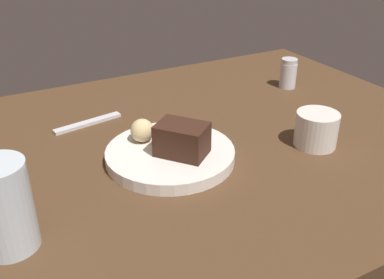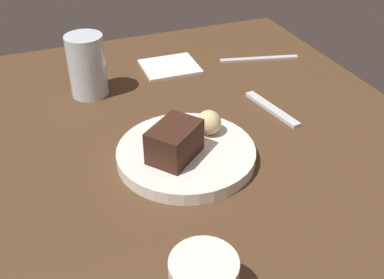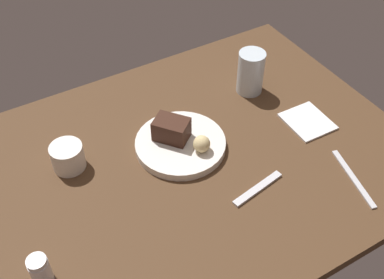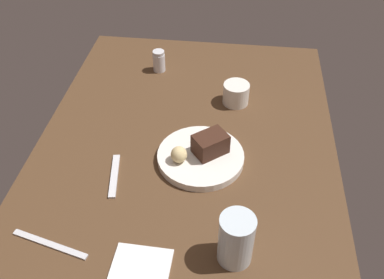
% 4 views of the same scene
% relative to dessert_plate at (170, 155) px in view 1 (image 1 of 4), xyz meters
% --- Properties ---
extents(dining_table, '(1.20, 0.84, 0.03)m').
position_rel_dessert_plate_xyz_m(dining_table, '(-0.04, -0.05, -0.03)').
color(dining_table, '#4C331E').
rests_on(dining_table, ground).
extents(dessert_plate, '(0.23, 0.23, 0.02)m').
position_rel_dessert_plate_xyz_m(dessert_plate, '(0.00, 0.00, 0.00)').
color(dessert_plate, white).
rests_on(dessert_plate, dining_table).
extents(chocolate_cake_slice, '(0.10, 0.11, 0.06)m').
position_rel_dessert_plate_xyz_m(chocolate_cake_slice, '(-0.01, 0.02, 0.04)').
color(chocolate_cake_slice, '#381E14').
rests_on(chocolate_cake_slice, dessert_plate).
extents(bread_roll, '(0.04, 0.04, 0.04)m').
position_rel_dessert_plate_xyz_m(bread_roll, '(0.03, -0.05, 0.03)').
color(bread_roll, '#DBC184').
rests_on(bread_roll, dessert_plate).
extents(salt_shaker, '(0.04, 0.04, 0.07)m').
position_rel_dessert_plate_xyz_m(salt_shaker, '(-0.42, -0.19, 0.03)').
color(salt_shaker, silver).
rests_on(salt_shaker, dining_table).
extents(water_glass, '(0.08, 0.08, 0.13)m').
position_rel_dessert_plate_xyz_m(water_glass, '(0.29, 0.10, 0.05)').
color(water_glass, silver).
rests_on(water_glass, dining_table).
extents(coffee_cup, '(0.08, 0.08, 0.07)m').
position_rel_dessert_plate_xyz_m(coffee_cup, '(-0.27, 0.08, 0.02)').
color(coffee_cup, silver).
rests_on(coffee_cup, dining_table).
extents(dessert_spoon, '(0.15, 0.04, 0.01)m').
position_rel_dessert_plate_xyz_m(dessert_spoon, '(0.09, -0.22, -0.01)').
color(dessert_spoon, silver).
rests_on(dessert_spoon, dining_table).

